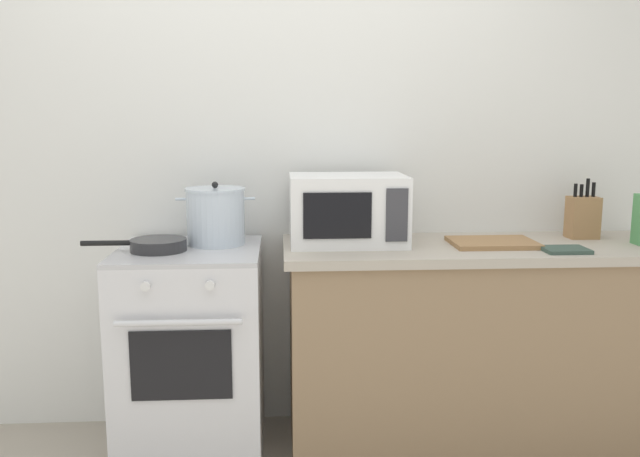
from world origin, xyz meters
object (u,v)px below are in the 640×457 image
stove (192,352)px  cutting_board (493,243)px  oven_mitt (565,250)px  frying_pan (157,245)px  microwave (348,209)px  knife_block (583,217)px  stock_pot (216,216)px

stove → cutting_board: 1.39m
cutting_board → oven_mitt: (0.25, -0.16, -0.00)m
frying_pan → microwave: bearing=8.4°
knife_block → microwave: bearing=-176.7°
stove → microwave: (0.68, 0.08, 0.61)m
stove → cutting_board: (1.31, 0.00, 0.47)m
microwave → stove: bearing=-173.4°
stock_pot → microwave: size_ratio=0.68×
frying_pan → knife_block: bearing=5.4°
oven_mitt → knife_block: bearing=55.2°
frying_pan → oven_mitt: frying_pan is taller
cutting_board → oven_mitt: bearing=-32.5°
stove → stock_pot: 0.60m
stove → cutting_board: size_ratio=2.56×
stock_pot → frying_pan: size_ratio=0.79×
stock_pot → oven_mitt: 1.48m
microwave → knife_block: size_ratio=1.83×
stove → microwave: 0.92m
stock_pot → frying_pan: (-0.23, -0.13, -0.10)m
cutting_board → frying_pan: bearing=-178.4°
knife_block → oven_mitt: 0.38m
stove → knife_block: 1.86m
stock_pot → knife_block: 1.66m
microwave → oven_mitt: size_ratio=2.78×
stove → frying_pan: (-0.12, -0.04, 0.48)m
stock_pot → microwave: bearing=-1.6°
cutting_board → knife_block: knife_block is taller
stock_pot → frying_pan: 0.29m
oven_mitt → stock_pot: bearing=170.1°
microwave → cutting_board: (0.63, -0.08, -0.14)m
frying_pan → cutting_board: (1.43, 0.04, -0.02)m
microwave → frying_pan: bearing=-171.6°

